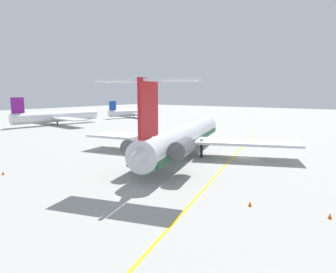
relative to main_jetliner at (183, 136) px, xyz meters
name	(u,v)px	position (x,y,z in m)	size (l,w,h in m)	color
ground	(245,158)	(5.17, -10.30, -3.77)	(380.53, 380.53, 0.00)	#9E9E99
main_jetliner	(183,136)	(0.00, 0.00, 0.00)	(46.51, 41.70, 13.81)	silver
airliner_mid_right	(59,116)	(22.00, 69.03, -0.73)	(34.55, 34.28, 10.32)	silver
airliner_far_right	(135,113)	(62.69, 66.99, -1.39)	(26.25, 26.37, 8.08)	silver
ground_crew_near_tail	(145,130)	(19.97, 25.71, -2.70)	(0.27, 0.43, 1.69)	black
safety_cone_nose	(250,204)	(-17.53, -19.49, -3.49)	(0.40, 0.40, 0.55)	#EA590F
safety_cone_wingtip	(3,173)	(-26.30, 14.54, -3.49)	(0.40, 0.40, 0.55)	#EA590F
safety_cone_tail	(330,216)	(-16.23, -26.87, -3.49)	(0.40, 0.40, 0.55)	#EA590F
taxiway_centreline	(230,161)	(1.28, -8.90, -3.76)	(73.71, 0.36, 0.01)	gold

